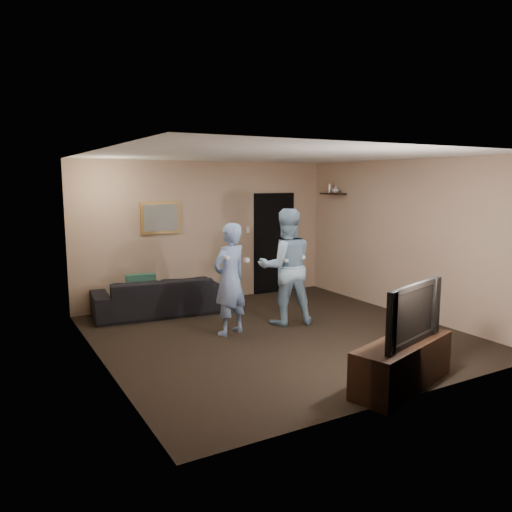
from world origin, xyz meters
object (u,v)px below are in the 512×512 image
wii_player_right (286,267)px  tv_console (402,364)px  sofa (159,296)px  wii_player_left (230,279)px  television (405,312)px

wii_player_right → tv_console: bearing=-94.5°
sofa → tv_console: bearing=113.9°
sofa → wii_player_left: size_ratio=1.31×
wii_player_left → television: bearing=-73.0°
sofa → television: television is taller
tv_console → wii_player_left: size_ratio=0.89×
sofa → tv_console: (1.36, -4.21, -0.07)m
sofa → television: size_ratio=1.89×
television → sofa: bearing=90.8°
tv_console → wii_player_left: 2.81m
tv_console → wii_player_left: wii_player_left is taller
television → wii_player_right: bearing=68.4°
sofa → wii_player_right: size_ratio=1.19×
sofa → wii_player_right: 2.26m
wii_player_left → sofa: bearing=109.5°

